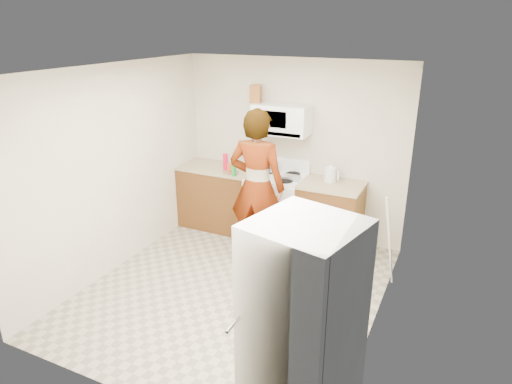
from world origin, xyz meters
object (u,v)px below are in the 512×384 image
Objects in this scene: gas_range at (277,206)px; fridge at (302,330)px; microwave at (282,119)px; kettle at (331,175)px; saucepan at (271,167)px; person at (257,187)px.

fridge is at bearing -63.88° from gas_range.
microwave is 0.45× the size of fridge.
gas_range is 5.90× the size of kettle.
gas_range is 1.49× the size of microwave.
kettle is 0.88m from saucepan.
person is at bearing 135.95° from fridge.
gas_range is at bearing -41.22° from saucepan.
fridge is 3.44m from saucepan.
gas_range is at bearing -90.00° from microwave.
saucepan is at bearing 177.22° from microwave.
gas_range is 0.85m from person.
fridge is at bearing -94.13° from kettle.
saucepan is at bearing 131.02° from fridge.
person is at bearing -89.24° from microwave.
person is (0.01, -0.80, -0.71)m from microwave.
person is at bearing -89.09° from gas_range.
saucepan is at bearing 160.00° from kettle.
person is at bearing -150.26° from kettle.
microwave is at bearing -2.78° from saucepan.
microwave is 1.07m from person.
gas_range reaches higher than kettle.
microwave is at bearing 90.00° from gas_range.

